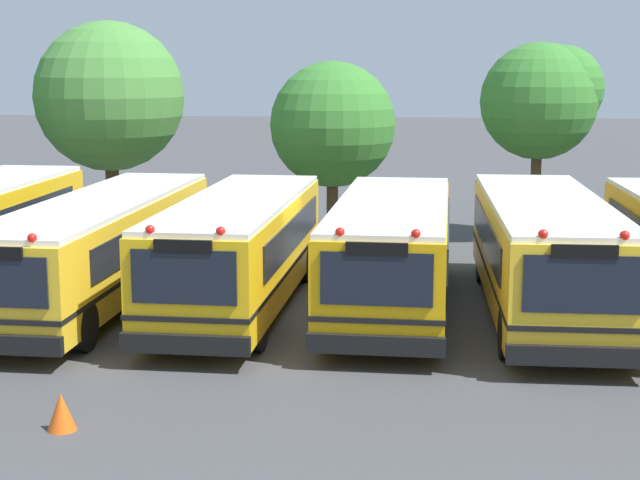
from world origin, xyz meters
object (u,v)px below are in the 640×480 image
(tree_3, at_px, (545,98))
(traffic_cone, at_px, (61,412))
(tree_1, at_px, (104,97))
(tree_2, at_px, (335,125))
(school_bus_2, at_px, (239,248))
(school_bus_3, at_px, (392,250))
(school_bus_4, at_px, (545,251))
(school_bus_1, at_px, (102,244))

(tree_3, relative_size, traffic_cone, 10.47)
(tree_1, xyz_separation_m, tree_2, (7.88, -0.68, -0.85))
(school_bus_2, relative_size, tree_3, 1.56)
(school_bus_3, distance_m, tree_2, 10.07)
(school_bus_2, distance_m, tree_2, 10.13)
(tree_3, bearing_deg, tree_2, -178.49)
(traffic_cone, bearing_deg, school_bus_4, 44.32)
(school_bus_1, distance_m, school_bus_2, 3.42)
(school_bus_4, relative_size, traffic_cone, 16.91)
(school_bus_2, distance_m, school_bus_3, 3.49)
(tree_2, bearing_deg, tree_1, 175.09)
(school_bus_2, xyz_separation_m, tree_3, (7.92, 9.98, 3.09))
(school_bus_2, height_order, tree_3, tree_3)
(school_bus_1, height_order, school_bus_4, school_bus_4)
(school_bus_4, bearing_deg, tree_2, -60.37)
(school_bus_3, height_order, tree_2, tree_2)
(school_bus_1, xyz_separation_m, tree_1, (-3.22, 10.08, 3.10))
(tree_1, relative_size, tree_2, 1.23)
(school_bus_3, bearing_deg, school_bus_2, 5.27)
(school_bus_1, distance_m, traffic_cone, 8.52)
(school_bus_2, bearing_deg, school_bus_3, -174.82)
(school_bus_2, distance_m, school_bus_4, 6.91)
(tree_2, xyz_separation_m, traffic_cone, (-2.58, -17.60, -3.31))
(school_bus_1, height_order, tree_3, tree_3)
(tree_1, bearing_deg, school_bus_2, -57.79)
(school_bus_3, bearing_deg, school_bus_4, -178.87)
(tree_3, bearing_deg, school_bus_1, -139.73)
(tree_3, bearing_deg, tree_1, 178.02)
(school_bus_1, relative_size, traffic_cone, 18.91)
(school_bus_2, bearing_deg, traffic_cone, 81.73)
(school_bus_4, height_order, tree_3, tree_3)
(traffic_cone, bearing_deg, school_bus_1, 104.27)
(school_bus_2, relative_size, traffic_cone, 16.30)
(school_bus_4, height_order, tree_2, tree_2)
(school_bus_3, bearing_deg, tree_2, -75.63)
(school_bus_4, bearing_deg, school_bus_3, -1.05)
(school_bus_4, xyz_separation_m, traffic_cone, (-8.21, -8.02, -1.14))
(school_bus_3, xyz_separation_m, tree_2, (-2.21, 9.57, 2.21))
(school_bus_2, distance_m, tree_3, 13.11)
(school_bus_4, distance_m, tree_3, 10.28)
(traffic_cone, bearing_deg, school_bus_3, 59.20)
(school_bus_1, relative_size, school_bus_4, 1.12)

